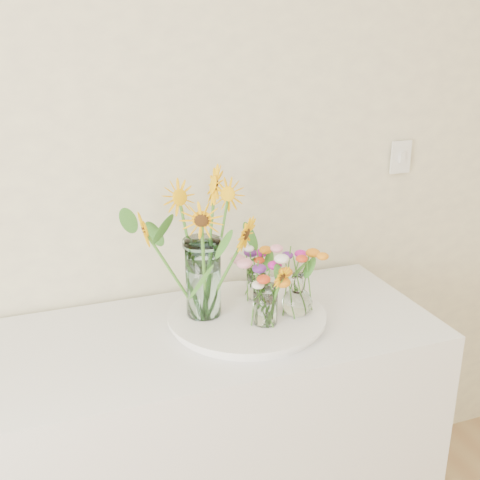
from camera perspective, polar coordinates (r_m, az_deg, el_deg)
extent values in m
cube|color=white|center=(2.07, -2.97, -19.60)|extent=(1.40, 0.60, 0.90)
cylinder|color=white|center=(1.85, 0.65, -7.44)|extent=(0.46, 0.46, 0.02)
cylinder|color=silver|center=(1.80, -3.51, -3.62)|extent=(0.13, 0.13, 0.25)
cylinder|color=white|center=(1.77, 2.41, -6.21)|extent=(0.08, 0.08, 0.12)
cylinder|color=white|center=(1.93, 1.57, -4.14)|extent=(0.07, 0.07, 0.11)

